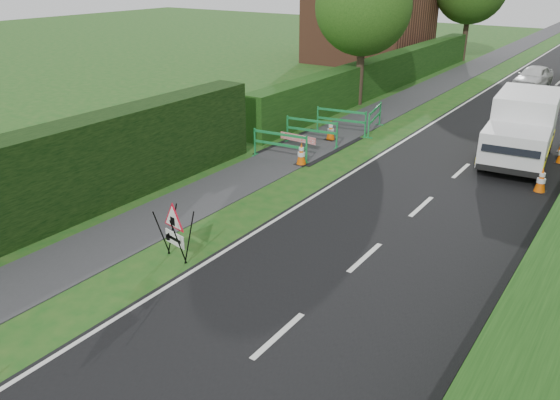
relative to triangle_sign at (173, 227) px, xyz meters
The scene contains 16 objects.
ground 2.41m from the triangle_sign, 61.78° to the right, with size 120.00×120.00×0.00m, color #174E16.
footpath 33.07m from the triangle_sign, 93.35° to the left, with size 2.00×90.00×0.02m, color #2D2D30.
hedge_west_far 20.41m from the triangle_sign, 101.11° to the left, with size 1.00×24.00×1.80m, color #14380F.
house_west 29.47m from the triangle_sign, 107.69° to the left, with size 7.50×7.40×7.88m.
tree_nw 16.80m from the triangle_sign, 102.44° to the left, with size 4.40×4.40×6.70m.
triangle_sign is the anchor object (origin of this frame).
works_van 12.63m from the triangle_sign, 67.70° to the left, with size 2.40×5.06×2.23m.
traffic_cone_0 10.88m from the triangle_sign, 56.19° to the left, with size 0.38×0.38×0.79m.
traffic_cone_3 7.16m from the triangle_sign, 98.74° to the left, with size 0.38×0.38×0.79m.
traffic_cone_4 10.24m from the triangle_sign, 99.49° to the left, with size 0.38×0.38×0.79m.
ped_barrier_0 7.35m from the triangle_sign, 105.52° to the left, with size 2.09×0.59×1.00m.
ped_barrier_1 9.40m from the triangle_sign, 102.21° to the left, with size 2.09×0.64×1.00m.
ped_barrier_2 11.25m from the triangle_sign, 99.17° to the left, with size 2.09×0.70×1.00m.
ped_barrier_3 12.17m from the triangle_sign, 93.90° to the left, with size 0.79×2.09×1.00m.
redwhite_plank 8.64m from the triangle_sign, 103.84° to the left, with size 1.50×0.04×0.25m, color red.
hatchback_car 25.08m from the triangle_sign, 84.14° to the left, with size 1.40×3.47×1.18m, color white.
Camera 1 is at (7.14, -5.67, 6.22)m, focal length 35.00 mm.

